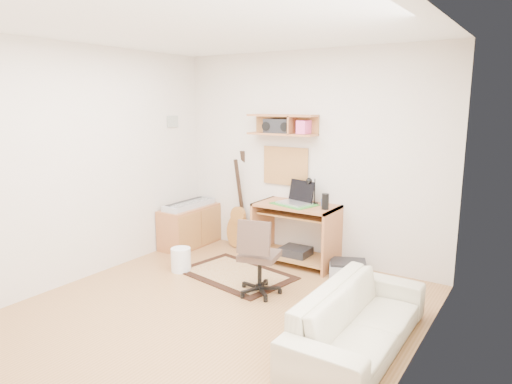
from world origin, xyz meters
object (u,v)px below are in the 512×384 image
Objects in this scene: desk at (296,234)px; sofa at (359,310)px; task_chair at (260,255)px; printer at (348,268)px; cabinet at (190,226)px.

sofa is at bearing -47.38° from desk.
printer is (0.58, 1.00, -0.33)m from task_chair.
task_chair reaches higher than desk.
task_chair is 1.34m from sofa.
cabinet is 2.13× the size of printer.
desk is 1.04m from task_chair.
sofa reaches higher than cabinet.
desk is at bearing 42.62° from sofa.
desk reaches higher than cabinet.
printer is at bearing 3.49° from cabinet.
task_chair is at bearing -26.67° from cabinet.
desk is 0.76m from printer.
printer is 0.25× the size of sofa.
printer is at bearing -2.87° from desk.
cabinet is at bearing 65.92° from sofa.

